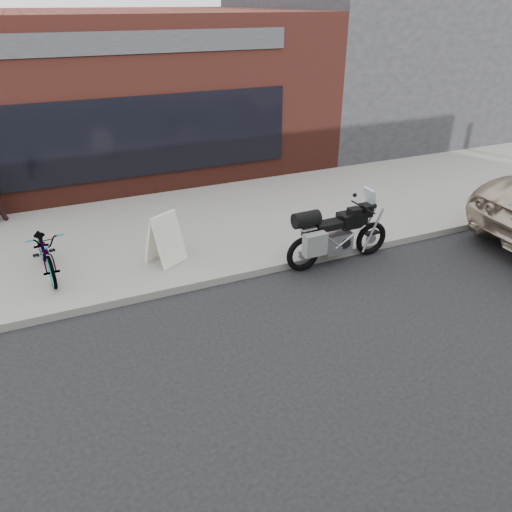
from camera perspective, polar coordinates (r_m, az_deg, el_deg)
name	(u,v)px	position (r m, az deg, el deg)	size (l,w,h in m)	color
ground	(381,418)	(6.95, 14.05, -17.48)	(120.00, 120.00, 0.00)	black
near_sidewalk	(205,218)	(12.17, -5.81, 4.33)	(44.00, 6.00, 0.15)	gray
storefront	(73,88)	(17.91, -20.17, 17.58)	(14.00, 10.07, 4.50)	#56231C
neighbour_building	(382,49)	(22.26, 14.23, 21.94)	(10.00, 10.00, 6.00)	#29282D
motorcycle	(333,235)	(9.99, 8.82, 2.38)	(2.37, 0.81, 1.50)	black
bicycle_front	(45,250)	(10.08, -22.94, 0.59)	(0.64, 1.84, 0.97)	gray
sandwich_sign	(165,238)	(9.89, -10.41, 2.04)	(0.83, 0.81, 1.01)	white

